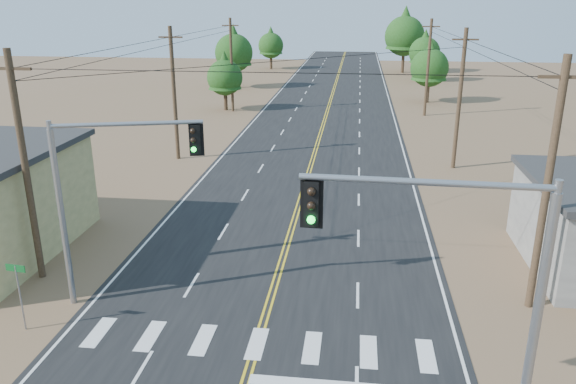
# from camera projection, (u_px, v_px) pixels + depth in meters

# --- Properties ---
(road) EXTENTS (15.00, 200.00, 0.02)m
(road) POSITION_uv_depth(u_px,v_px,m) (309.00, 170.00, 40.92)
(road) COLOR black
(road) RESTS_ON ground
(utility_pole_left_near) EXTENTS (1.80, 0.30, 10.00)m
(utility_pole_left_near) POSITION_uv_depth(u_px,v_px,m) (25.00, 167.00, 23.57)
(utility_pole_left_near) COLOR #4C3826
(utility_pole_left_near) RESTS_ON ground
(utility_pole_left_mid) EXTENTS (1.80, 0.30, 10.00)m
(utility_pole_left_mid) POSITION_uv_depth(u_px,v_px,m) (174.00, 93.00, 42.35)
(utility_pole_left_mid) COLOR #4C3826
(utility_pole_left_mid) RESTS_ON ground
(utility_pole_left_far) EXTENTS (1.80, 0.30, 10.00)m
(utility_pole_left_far) POSITION_uv_depth(u_px,v_px,m) (231.00, 64.00, 61.13)
(utility_pole_left_far) COLOR #4C3826
(utility_pole_left_far) RESTS_ON ground
(utility_pole_right_near) EXTENTS (1.80, 0.30, 10.00)m
(utility_pole_right_near) POSITION_uv_depth(u_px,v_px,m) (547.00, 186.00, 21.15)
(utility_pole_right_near) COLOR #4C3826
(utility_pole_right_near) RESTS_ON ground
(utility_pole_right_mid) EXTENTS (1.80, 0.30, 10.00)m
(utility_pole_right_mid) POSITION_uv_depth(u_px,v_px,m) (460.00, 99.00, 39.92)
(utility_pole_right_mid) COLOR #4C3826
(utility_pole_right_mid) RESTS_ON ground
(utility_pole_right_far) EXTENTS (1.80, 0.30, 10.00)m
(utility_pole_right_far) POSITION_uv_depth(u_px,v_px,m) (428.00, 67.00, 58.70)
(utility_pole_right_far) COLOR #4C3826
(utility_pole_right_far) RESTS_ON ground
(signal_mast_left) EXTENTS (5.57, 1.72, 7.58)m
(signal_mast_left) POSITION_uv_depth(u_px,v_px,m) (101.00, 183.00, 21.63)
(signal_mast_left) COLOR gray
(signal_mast_left) RESTS_ON ground
(signal_mast_right) EXTENTS (6.25, 0.49, 7.82)m
(signal_mast_right) POSITION_uv_depth(u_px,v_px,m) (469.00, 273.00, 14.13)
(signal_mast_right) COLOR gray
(signal_mast_right) RESTS_ON ground
(street_sign) EXTENTS (0.80, 0.12, 2.69)m
(street_sign) POSITION_uv_depth(u_px,v_px,m) (19.00, 287.00, 20.59)
(street_sign) COLOR gray
(street_sign) RESTS_ON ground
(tree_left_near) EXTENTS (3.95, 3.95, 6.58)m
(tree_left_near) POSITION_uv_depth(u_px,v_px,m) (225.00, 74.00, 62.10)
(tree_left_near) COLOR #3F2D1E
(tree_left_near) RESTS_ON ground
(tree_left_mid) EXTENTS (5.25, 5.25, 8.74)m
(tree_left_mid) POSITION_uv_depth(u_px,v_px,m) (234.00, 49.00, 77.71)
(tree_left_mid) COLOR #3F2D1E
(tree_left_mid) RESTS_ON ground
(tree_left_far) EXTENTS (4.46, 4.46, 7.44)m
(tree_left_far) POSITION_uv_depth(u_px,v_px,m) (271.00, 43.00, 99.58)
(tree_left_far) COLOR #3F2D1E
(tree_left_far) RESTS_ON ground
(tree_right_near) EXTENTS (4.50, 4.50, 7.51)m
(tree_right_near) POSITION_uv_depth(u_px,v_px,m) (430.00, 64.00, 66.61)
(tree_right_near) COLOR #3F2D1E
(tree_right_near) RESTS_ON ground
(tree_right_mid) EXTENTS (4.64, 4.64, 7.73)m
(tree_right_mid) POSITION_uv_depth(u_px,v_px,m) (425.00, 49.00, 84.39)
(tree_right_mid) COLOR #3F2D1E
(tree_right_mid) RESTS_ON ground
(tree_right_far) EXTENTS (6.59, 6.59, 10.98)m
(tree_right_far) POSITION_uv_depth(u_px,v_px,m) (405.00, 32.00, 93.73)
(tree_right_far) COLOR #3F2D1E
(tree_right_far) RESTS_ON ground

